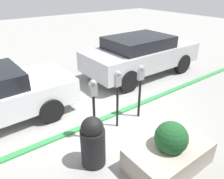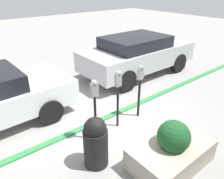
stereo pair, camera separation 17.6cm
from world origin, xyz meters
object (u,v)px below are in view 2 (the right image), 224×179
at_px(parking_meter_middle, 140,82).
at_px(trash_bin, 96,142).
at_px(parking_meter_second, 118,88).
at_px(planter_box, 171,150).
at_px(parking_meter_nearest, 95,98).
at_px(parked_car_middle, 138,54).

height_order(parking_meter_middle, trash_bin, parking_meter_middle).
xyz_separation_m(parking_meter_second, planter_box, (-0.02, -1.66, -0.72)).
bearing_deg(parking_meter_second, planter_box, -90.86).
distance_m(parking_meter_second, trash_bin, 1.46).
bearing_deg(parking_meter_second, trash_bin, -148.38).
relative_size(parking_meter_middle, trash_bin, 1.37).
relative_size(parking_meter_second, parking_meter_middle, 1.03).
height_order(parking_meter_nearest, parked_car_middle, parked_car_middle).
xyz_separation_m(parking_meter_nearest, planter_box, (0.69, -1.58, -0.72)).
bearing_deg(parking_meter_nearest, trash_bin, -124.70).
height_order(parking_meter_second, trash_bin, parking_meter_second).
relative_size(planter_box, parked_car_middle, 0.36).
xyz_separation_m(parking_meter_nearest, parked_car_middle, (3.58, 2.28, -0.24)).
height_order(parking_meter_nearest, parking_meter_second, parking_meter_second).
xyz_separation_m(parking_meter_nearest, trash_bin, (-0.44, -0.64, -0.53)).
bearing_deg(parking_meter_second, parked_car_middle, 37.60).
relative_size(parking_meter_second, parked_car_middle, 0.33).
height_order(parking_meter_nearest, planter_box, parking_meter_nearest).
relative_size(planter_box, trash_bin, 1.53).
bearing_deg(trash_bin, parking_meter_second, 31.62).
height_order(planter_box, parked_car_middle, parked_car_middle).
height_order(parking_meter_middle, planter_box, parking_meter_middle).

